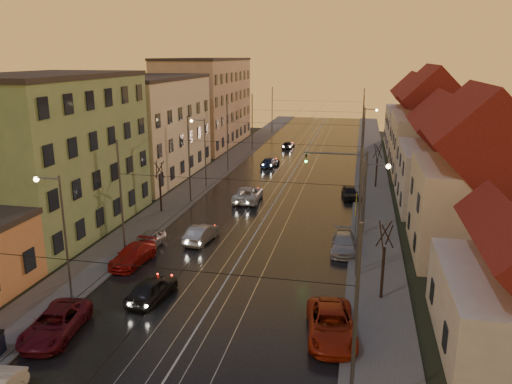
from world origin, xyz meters
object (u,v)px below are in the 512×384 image
Objects in this scene: driving_car_4 at (288,145)px; parked_left_3 at (148,240)px; parked_left_1 at (55,324)px; parked_right_1 at (343,243)px; driving_car_2 at (248,194)px; parked_right_2 at (350,193)px; traffic_light_mast at (353,181)px; parked_left_2 at (133,255)px; street_lamp_1 at (367,206)px; parked_right_0 at (331,325)px; driving_car_0 at (152,289)px; street_lamp_0 at (60,225)px; street_lamp_2 at (202,146)px; driving_car_1 at (201,234)px; driving_car_3 at (270,162)px; street_lamp_3 at (366,131)px.

parked_left_3 reaches higher than driving_car_4.
parked_left_1 is 21.48m from parked_right_1.
driving_car_4 is (-0.30, 31.10, -0.14)m from driving_car_2.
driving_car_2 is 1.45× the size of parked_right_2.
traffic_light_mast reaches higher than parked_left_2.
street_lamp_1 reaches higher than parked_right_1.
street_lamp_1 is at bearing 111.05° from driving_car_4.
parked_right_0 reaches higher than parked_left_1.
street_lamp_1 is 17.21m from parked_left_2.
parked_right_1 reaches higher than parked_left_3.
driving_car_0 reaches higher than parked_left_1.
street_lamp_0 is 1.45× the size of parked_right_0.
parked_left_2 is at bearing 74.66° from street_lamp_0.
driving_car_1 is (5.17, -16.72, -4.17)m from street_lamp_2.
driving_car_4 is at bearing -84.78° from driving_car_3.
traffic_light_mast is (-1.11, 8.00, -0.29)m from street_lamp_1.
street_lamp_1 reaches higher than parked_left_3.
street_lamp_2 is at bearing 144.93° from traffic_light_mast.
driving_car_0 is 0.76× the size of driving_car_2.
street_lamp_2 is 27.68m from driving_car_4.
driving_car_2 is at bearing -84.97° from driving_car_0.
parked_left_3 is at bearing 90.79° from driving_car_4.
parked_right_2 reaches higher than driving_car_4.
parked_right_1 is (16.66, 11.57, -4.21)m from street_lamp_0.
parked_right_1 is at bearing 118.26° from driving_car_3.
street_lamp_2 reaches higher than driving_car_0.
driving_car_1 is at bearing 165.87° from street_lamp_1.
street_lamp_1 is at bearing -90.00° from street_lamp_3.
parked_right_1 is (15.15, 2.52, 0.01)m from parked_left_3.
driving_car_0 reaches higher than parked_left_3.
parked_left_1 is 1.10× the size of parked_left_2.
driving_car_3 is 0.96× the size of parked_right_1.
traffic_light_mast is at bearing -95.63° from parked_right_2.
parked_right_1 is 15.30m from parked_right_2.
parked_right_1 is (15.02, 5.59, -0.01)m from parked_left_2.
street_lamp_1 reaches higher than parked_left_1.
driving_car_1 reaches higher than parked_right_1.
driving_car_1 is 0.79× the size of parked_right_0.
parked_right_0 is 12.59m from parked_right_1.
street_lamp_0 is 1.00× the size of street_lamp_3.
driving_car_2 is 1.49× the size of driving_car_4.
street_lamp_0 is 1.73× the size of parked_right_1.
parked_left_2 is 1.21× the size of parked_right_2.
driving_car_2 reaches higher than parked_left_2.
street_lamp_3 is at bearing 71.88° from parked_left_2.
parked_left_3 is (-4.78, -14.54, -0.12)m from driving_car_2.
street_lamp_2 is 2.06× the size of parked_right_2.
parked_right_0 reaches higher than driving_car_3.
parked_left_2 is (-4.35, -48.71, 0.04)m from driving_car_4.
street_lamp_0 is 10.10m from parked_left_3.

